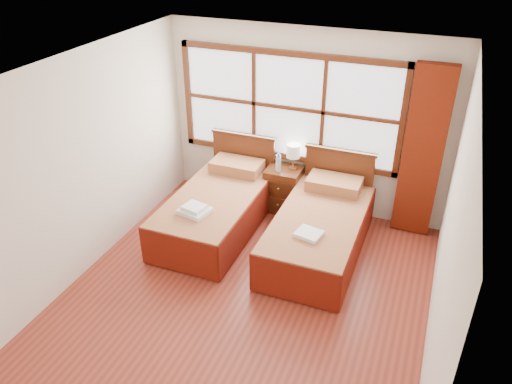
% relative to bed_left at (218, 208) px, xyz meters
% --- Properties ---
extents(floor, '(4.50, 4.50, 0.00)m').
position_rel_bed_left_xyz_m(floor, '(0.89, -1.20, -0.32)').
color(floor, maroon).
rests_on(floor, ground).
extents(ceiling, '(4.50, 4.50, 0.00)m').
position_rel_bed_left_xyz_m(ceiling, '(0.89, -1.20, 2.28)').
color(ceiling, white).
rests_on(ceiling, wall_back).
extents(wall_back, '(4.00, 0.00, 4.00)m').
position_rel_bed_left_xyz_m(wall_back, '(0.89, 1.05, 0.98)').
color(wall_back, silver).
rests_on(wall_back, floor).
extents(wall_left, '(0.00, 4.50, 4.50)m').
position_rel_bed_left_xyz_m(wall_left, '(-1.11, -1.20, 0.98)').
color(wall_left, silver).
rests_on(wall_left, floor).
extents(wall_right, '(0.00, 4.50, 4.50)m').
position_rel_bed_left_xyz_m(wall_right, '(2.89, -1.20, 0.98)').
color(wall_right, silver).
rests_on(wall_right, floor).
extents(window, '(3.16, 0.06, 1.56)m').
position_rel_bed_left_xyz_m(window, '(0.64, 1.02, 1.18)').
color(window, white).
rests_on(window, wall_back).
extents(curtain, '(0.50, 0.16, 2.30)m').
position_rel_bed_left_xyz_m(curtain, '(2.49, 0.91, 0.85)').
color(curtain, maroon).
rests_on(curtain, wall_back).
extents(bed_left, '(1.07, 2.09, 1.04)m').
position_rel_bed_left_xyz_m(bed_left, '(0.00, 0.00, 0.00)').
color(bed_left, '#44210E').
rests_on(bed_left, floor).
extents(bed_right, '(1.06, 2.08, 1.03)m').
position_rel_bed_left_xyz_m(bed_right, '(1.44, 0.00, -0.00)').
color(bed_right, '#44210E').
rests_on(bed_right, floor).
extents(nightstand, '(0.49, 0.48, 0.66)m').
position_rel_bed_left_xyz_m(nightstand, '(0.68, 0.80, 0.01)').
color(nightstand, '#532612').
rests_on(nightstand, floor).
extents(towels_left, '(0.41, 0.37, 0.10)m').
position_rel_bed_left_xyz_m(towels_left, '(-0.04, -0.56, 0.28)').
color(towels_left, white).
rests_on(towels_left, bed_left).
extents(towels_right, '(0.34, 0.31, 0.05)m').
position_rel_bed_left_xyz_m(towels_right, '(1.43, -0.52, 0.26)').
color(towels_right, white).
rests_on(towels_right, bed_right).
extents(lamp, '(0.19, 0.19, 0.37)m').
position_rel_bed_left_xyz_m(lamp, '(0.79, 0.86, 0.60)').
color(lamp, '#C98C40').
rests_on(lamp, nightstand).
extents(bottle_near, '(0.07, 0.07, 0.27)m').
position_rel_bed_left_xyz_m(bottle_near, '(0.61, 0.73, 0.46)').
color(bottle_near, silver).
rests_on(bottle_near, nightstand).
extents(bottle_far, '(0.07, 0.07, 0.25)m').
position_rel_bed_left_xyz_m(bottle_far, '(0.63, 0.70, 0.45)').
color(bottle_far, silver).
rests_on(bottle_far, nightstand).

